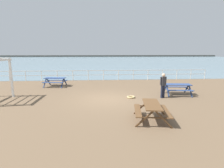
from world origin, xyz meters
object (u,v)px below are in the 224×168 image
picnic_table_mid_centre (55,80)px  visitor (163,84)px  picnic_table_near_right (178,87)px  picnic_table_near_left (152,108)px

picnic_table_mid_centre → visitor: (8.17, -4.56, 0.36)m
picnic_table_mid_centre → visitor: visitor is taller
picnic_table_near_right → visitor: (-1.37, -0.77, 0.36)m
picnic_table_near_left → picnic_table_near_right: 5.60m
picnic_table_near_right → picnic_table_mid_centre: same height
picnic_table_near_left → picnic_table_mid_centre: bearing=46.3°
picnic_table_near_left → visitor: (1.90, 3.78, 0.36)m
picnic_table_mid_centre → picnic_table_near_left: bearing=-45.5°
picnic_table_mid_centre → visitor: size_ratio=1.19×
visitor → picnic_table_mid_centre: bearing=-142.6°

